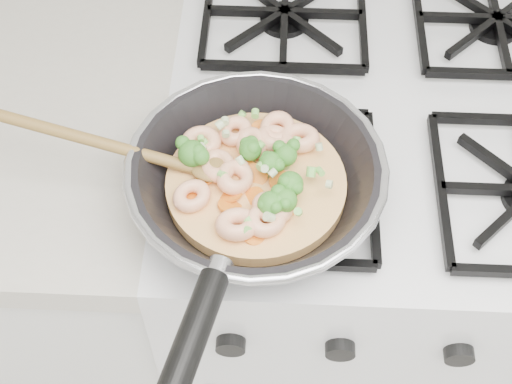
{
  "coord_description": "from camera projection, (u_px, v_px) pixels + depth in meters",
  "views": [
    {
      "loc": [
        -0.15,
        1.04,
        1.6
      ],
      "look_at": [
        -0.18,
        1.53,
        0.93
      ],
      "focal_mm": 50.77,
      "sensor_mm": 36.0,
      "label": 1
    }
  ],
  "objects": [
    {
      "name": "skillet",
      "position": [
        253.0,
        181.0,
        0.81
      ],
      "size": [
        0.47,
        0.45,
        0.1
      ],
      "rotation": [
        0.0,
        0.0,
        0.03
      ],
      "color": "black",
      "rests_on": "stove"
    },
    {
      "name": "stove",
      "position": [
        357.0,
        269.0,
        1.31
      ],
      "size": [
        0.6,
        0.6,
        0.92
      ],
      "color": "white",
      "rests_on": "ground"
    }
  ]
}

